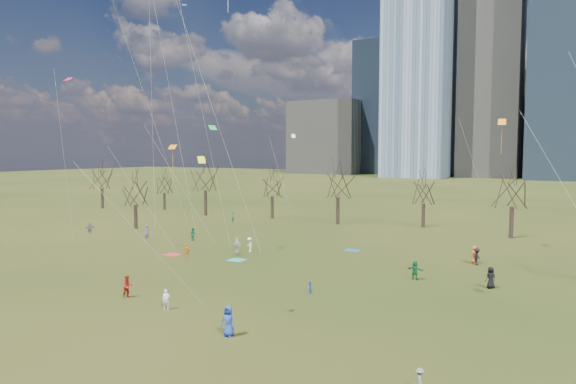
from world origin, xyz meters
The scene contains 23 objects.
ground centered at (0.00, 0.00, 0.00)m, with size 500.00×500.00×0.00m, color black.
downtown_skyline centered at (-2.43, 210.64, 39.01)m, with size 212.50×78.00×118.00m.
bare_tree_row centered at (-0.09, 37.22, 6.12)m, with size 113.04×29.80×9.50m.
blanket_teal centered at (-5.59, 11.47, 0.01)m, with size 1.60×1.50×0.03m, color teal.
blanket_navy centered at (2.64, 21.74, 0.01)m, with size 1.60×1.50×0.03m, color #224BA2.
blanket_crimson centered at (-13.07, 10.41, 0.01)m, with size 1.60×1.50×0.03m, color red.
person_0 centered at (6.12, -6.25, 0.91)m, with size 0.89×0.58×1.82m, color #223B93.
person_1 centered at (-0.60, -4.14, 0.70)m, with size 0.51×0.33×1.40m, color white.
person_2 centered at (-5.06, -3.34, 0.85)m, with size 0.82×0.64×1.69m, color #AC2518.
person_3 centered at (17.72, -7.74, 0.54)m, with size 0.69×0.40×1.07m, color slate.
person_4 centered at (-10.49, 9.79, 0.71)m, with size 0.83×0.35×1.42m, color orange.
person_5 centered at (12.10, 12.29, 0.82)m, with size 1.52×0.49×1.64m, color #176A36.
person_6 centered at (18.07, 12.45, 0.87)m, with size 0.85×0.55×1.73m, color black.
person_7 centered at (-22.07, 15.96, 0.92)m, with size 0.67×0.44×1.84m, color #814F9E.
person_8 centered at (6.26, 4.09, 0.48)m, with size 0.47×0.37×0.97m, color #2764AC.
person_9 centered at (-6.82, 15.73, 0.78)m, with size 1.01×0.58×1.56m, color silver.
person_11 centered at (-32.26, 16.00, 0.75)m, with size 1.39×0.44×1.50m, color slate.
person_12 centered at (15.44, 21.47, 0.85)m, with size 0.83×0.54×1.71m, color orange.
person_13 centered at (-21.68, 33.80, 0.84)m, with size 0.62×0.40×1.69m, color #17683F.
person_14 centered at (-16.64, 18.22, 0.80)m, with size 0.78×0.61×1.60m, color #19724C.
person_15 centered at (15.75, 20.80, 0.79)m, with size 1.03×0.59×1.59m, color black.
person_16 centered at (-7.85, 14.77, 0.79)m, with size 0.93×0.39×1.58m, color silver.
kites_airborne centered at (-0.56, 13.56, 14.67)m, with size 55.51×44.13×34.28m.
Camera 1 is at (23.34, -30.16, 10.76)m, focal length 32.00 mm.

